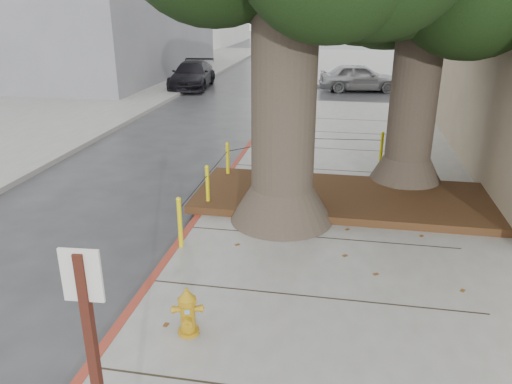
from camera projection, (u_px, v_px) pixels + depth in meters
ground at (277, 302)px, 7.52m from camera, size 140.00×140.00×0.00m
sidewalk_far at (426, 66)px, 34.02m from camera, size 16.00×20.00×0.15m
curb_red at (197, 220)px, 10.13m from camera, size 0.14×26.00×0.16m
planter_bed at (343, 197)px, 10.87m from camera, size 6.40×2.60×0.16m
bollard_ring at (267, 167)px, 11.45m from camera, size 3.79×5.39×0.95m
fire_hydrant at (188, 312)px, 6.45m from camera, size 0.36×0.35×0.68m
car_silver at (360, 77)px, 24.71m from camera, size 4.15×2.10×1.35m
car_dark at (192, 75)px, 25.60m from camera, size 2.28×4.70×1.32m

